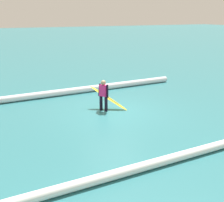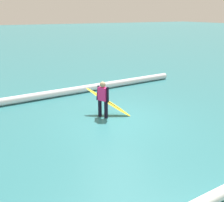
{
  "view_description": "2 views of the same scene",
  "coord_description": "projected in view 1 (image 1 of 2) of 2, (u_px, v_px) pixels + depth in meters",
  "views": [
    {
      "loc": [
        5.43,
        10.89,
        4.14
      ],
      "look_at": [
        0.51,
        0.86,
        0.76
      ],
      "focal_mm": 46.21,
      "sensor_mm": 36.0,
      "label": 1
    },
    {
      "loc": [
        4.31,
        7.6,
        3.73
      ],
      "look_at": [
        0.83,
        1.26,
        1.19
      ],
      "focal_mm": 40.12,
      "sensor_mm": 36.0,
      "label": 2
    }
  ],
  "objects": [
    {
      "name": "ground_plane",
      "position": [
        114.0,
        111.0,
        12.85
      ],
      "size": [
        170.84,
        170.84,
        0.0
      ],
      "primitive_type": "plane",
      "color": "#2A6D74"
    },
    {
      "name": "surfer",
      "position": [
        103.0,
        94.0,
        12.67
      ],
      "size": [
        0.34,
        0.53,
        1.39
      ],
      "rotation": [
        0.0,
        0.0,
        2.08
      ],
      "color": "black",
      "rests_on": "ground_plane"
    },
    {
      "name": "surfboard",
      "position": [
        108.0,
        98.0,
        13.04
      ],
      "size": [
        1.48,
        1.44,
        1.02
      ],
      "color": "yellow",
      "rests_on": "ground_plane"
    },
    {
      "name": "wave_crest_foreground",
      "position": [
        47.0,
        94.0,
        14.87
      ],
      "size": [
        15.41,
        0.89,
        0.34
      ],
      "primitive_type": "cylinder",
      "rotation": [
        0.0,
        1.57,
        0.04
      ],
      "color": "white",
      "rests_on": "ground_plane"
    },
    {
      "name": "wave_crest_midground",
      "position": [
        160.0,
        162.0,
        8.15
      ],
      "size": [
        20.65,
        0.8,
        0.27
      ],
      "primitive_type": "cylinder",
      "rotation": [
        0.0,
        1.57,
        0.03
      ],
      "color": "white",
      "rests_on": "ground_plane"
    }
  ]
}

